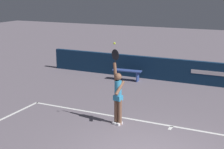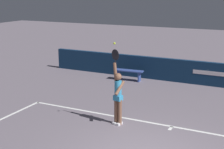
{
  "view_description": "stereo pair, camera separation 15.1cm",
  "coord_description": "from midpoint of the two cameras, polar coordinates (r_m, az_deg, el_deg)",
  "views": [
    {
      "loc": [
        2.37,
        -7.17,
        4.13
      ],
      "look_at": [
        -1.78,
        1.68,
        1.63
      ],
      "focal_mm": 52.71,
      "sensor_mm": 36.0,
      "label": 1
    },
    {
      "loc": [
        2.51,
        -7.1,
        4.13
      ],
      "look_at": [
        -1.78,
        1.68,
        1.63
      ],
      "focal_mm": 52.71,
      "sensor_mm": 36.0,
      "label": 2
    }
  ],
  "objects": [
    {
      "name": "tennis_ball",
      "position": [
        9.81,
        -0.0,
        5.42
      ],
      "size": [
        0.07,
        0.07,
        0.07
      ],
      "color": "#C7E532"
    },
    {
      "name": "courtside_bench_far",
      "position": [
        15.52,
        2.34,
        0.33
      ],
      "size": [
        1.4,
        0.46,
        0.5
      ],
      "color": "#354C95",
      "rests_on": "ground"
    },
    {
      "name": "back_wall",
      "position": [
        15.29,
        15.26,
        0.22
      ],
      "size": [
        15.68,
        0.21,
        1.07
      ],
      "color": "#102B4A",
      "rests_on": "ground"
    },
    {
      "name": "tennis_player",
      "position": [
        10.26,
        0.6,
        -3.42
      ],
      "size": [
        0.46,
        0.45,
        2.43
      ],
      "color": "brown",
      "rests_on": "ground"
    }
  ]
}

